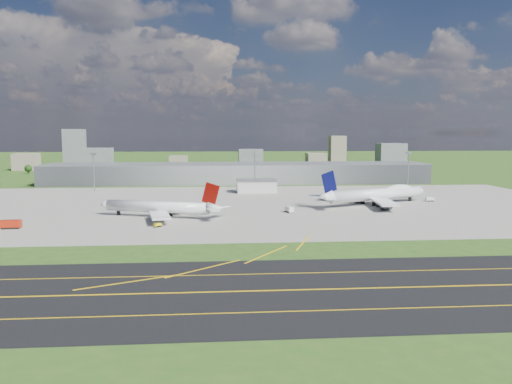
{
  "coord_description": "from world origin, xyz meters",
  "views": [
    {
      "loc": [
        -16.06,
        -230.86,
        39.42
      ],
      "look_at": [
        3.87,
        25.41,
        9.0
      ],
      "focal_mm": 35.0,
      "sensor_mm": 36.0,
      "label": 1
    }
  ],
  "objects": [
    {
      "name": "taxiway",
      "position": [
        0.0,
        -110.0,
        0.03
      ],
      "size": [
        1400.0,
        60.0,
        0.06
      ],
      "primitive_type": "cube",
      "color": "black",
      "rests_on": "ground"
    },
    {
      "name": "apron",
      "position": [
        10.0,
        40.0,
        0.04
      ],
      "size": [
        360.0,
        190.0,
        0.08
      ],
      "primitive_type": "cube",
      "color": "gray",
      "rests_on": "ground"
    },
    {
      "name": "bldg_far_w",
      "position": [
        -220.0,
        320.0,
        9.0
      ],
      "size": [
        24.0,
        20.0,
        18.0
      ],
      "primitive_type": "cube",
      "color": "gray",
      "rests_on": "ground"
    },
    {
      "name": "fire_truck",
      "position": [
        -101.58,
        -20.49,
        1.8
      ],
      "size": [
        8.43,
        3.85,
        3.62
      ],
      "rotation": [
        0.0,
        0.0,
        0.09
      ],
      "color": "#B1220C",
      "rests_on": "ground"
    },
    {
      "name": "van_white_far",
      "position": [
        106.6,
        46.46,
        1.28
      ],
      "size": [
        4.91,
        2.42,
        2.53
      ],
      "rotation": [
        0.0,
        0.0,
        -0.0
      ],
      "color": "white",
      "rests_on": "ground"
    },
    {
      "name": "bldg_c",
      "position": [
        20.0,
        310.0,
        11.0
      ],
      "size": [
        26.0,
        20.0,
        22.0
      ],
      "primitive_type": "cube",
      "color": "slate",
      "rests_on": "ground"
    },
    {
      "name": "bldg_w",
      "position": [
        -140.0,
        300.0,
        12.0
      ],
      "size": [
        28.0,
        22.0,
        24.0
      ],
      "primitive_type": "cube",
      "color": "slate",
      "rests_on": "ground"
    },
    {
      "name": "mast_center",
      "position": [
        10.0,
        115.0,
        17.71
      ],
      "size": [
        3.5,
        2.0,
        25.9
      ],
      "color": "gray",
      "rests_on": "ground"
    },
    {
      "name": "tree_far_e",
      "position": [
        160.0,
        285.0,
        4.53
      ],
      "size": [
        6.3,
        6.3,
        7.7
      ],
      "color": "#382314",
      "rests_on": "ground"
    },
    {
      "name": "mast_east",
      "position": [
        120.0,
        115.0,
        17.71
      ],
      "size": [
        3.5,
        2.0,
        25.9
      ],
      "color": "gray",
      "rests_on": "ground"
    },
    {
      "name": "bldg_tall_e",
      "position": [
        140.0,
        410.0,
        18.0
      ],
      "size": [
        20.0,
        18.0,
        36.0
      ],
      "primitive_type": "cube",
      "color": "gray",
      "rests_on": "ground"
    },
    {
      "name": "tree_c",
      "position": [
        -20.0,
        280.0,
        5.84
      ],
      "size": [
        8.1,
        8.1,
        9.9
      ],
      "color": "#382314",
      "rests_on": "ground"
    },
    {
      "name": "bldg_e",
      "position": [
        180.0,
        320.0,
        14.0
      ],
      "size": [
        30.0,
        22.0,
        28.0
      ],
      "primitive_type": "cube",
      "color": "slate",
      "rests_on": "ground"
    },
    {
      "name": "tree_w",
      "position": [
        -110.0,
        265.0,
        4.86
      ],
      "size": [
        6.75,
        6.75,
        8.25
      ],
      "color": "#382314",
      "rests_on": "ground"
    },
    {
      "name": "bldg_ce",
      "position": [
        100.0,
        350.0,
        8.0
      ],
      "size": [
        22.0,
        24.0,
        16.0
      ],
      "primitive_type": "cube",
      "color": "gray",
      "rests_on": "ground"
    },
    {
      "name": "bldg_tall_w",
      "position": [
        -180.0,
        360.0,
        22.0
      ],
      "size": [
        22.0,
        20.0,
        44.0
      ],
      "primitive_type": "cube",
      "color": "slate",
      "rests_on": "ground"
    },
    {
      "name": "airliner_blue_quad",
      "position": [
        72.34,
        38.05,
        5.56
      ],
      "size": [
        72.24,
        54.8,
        20.03
      ],
      "rotation": [
        0.0,
        0.0,
        0.43
      ],
      "color": "white",
      "rests_on": "ground"
    },
    {
      "name": "ground",
      "position": [
        0.0,
        150.0,
        0.0
      ],
      "size": [
        1400.0,
        1400.0,
        0.0
      ],
      "primitive_type": "plane",
      "color": "#2B551A",
      "rests_on": "ground"
    },
    {
      "name": "bldg_cw",
      "position": [
        -60.0,
        340.0,
        7.0
      ],
      "size": [
        20.0,
        18.0,
        14.0
      ],
      "primitive_type": "cube",
      "color": "gray",
      "rests_on": "ground"
    },
    {
      "name": "mast_west",
      "position": [
        -100.0,
        115.0,
        17.71
      ],
      "size": [
        3.5,
        2.0,
        25.9
      ],
      "color": "gray",
      "rests_on": "ground"
    },
    {
      "name": "terminal",
      "position": [
        0.0,
        165.0,
        7.5
      ],
      "size": [
        300.0,
        42.0,
        15.0
      ],
      "primitive_type": "cube",
      "color": "gray",
      "rests_on": "ground"
    },
    {
      "name": "airliner_red_twin",
      "position": [
        -42.37,
        3.44,
        4.6
      ],
      "size": [
        60.98,
        46.32,
        17.28
      ],
      "rotation": [
        0.0,
        0.0,
        2.8
      ],
      "color": "white",
      "rests_on": "ground"
    },
    {
      "name": "tug_yellow",
      "position": [
        -41.31,
        -21.69,
        0.84
      ],
      "size": [
        3.52,
        3.29,
        1.58
      ],
      "rotation": [
        0.0,
        0.0,
        0.66
      ],
      "color": "#D9C80C",
      "rests_on": "ground"
    },
    {
      "name": "van_white_near",
      "position": [
        19.63,
        12.75,
        1.42
      ],
      "size": [
        3.87,
        6.08,
        2.82
      ],
      "rotation": [
        0.0,
        0.0,
        1.84
      ],
      "color": "white",
      "rests_on": "ground"
    },
    {
      "name": "tree_e",
      "position": [
        70.0,
        275.0,
        5.51
      ],
      "size": [
        7.65,
        7.65,
        9.35
      ],
      "color": "#382314",
      "rests_on": "ground"
    },
    {
      "name": "ops_building",
      "position": [
        10.0,
        100.0,
        4.0
      ],
      "size": [
        26.0,
        16.0,
        8.0
      ],
      "primitive_type": "cube",
      "color": "silver",
      "rests_on": "ground"
    },
    {
      "name": "tree_far_w",
      "position": [
        -200.0,
        270.0,
        5.18
      ],
      "size": [
        7.2,
        7.2,
        8.8
      ],
      "color": "#382314",
      "rests_on": "ground"
    }
  ]
}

